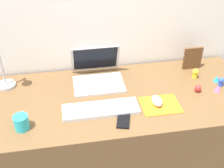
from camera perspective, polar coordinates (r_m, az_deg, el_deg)
back_wall at (r=1.97m, az=-0.71°, el=6.04°), size 2.77×0.05×1.65m
desk at (r=1.95m, az=1.16°, el=-11.04°), size 1.57×0.66×0.74m
laptop at (r=1.82m, az=-2.85°, el=2.20°), size 0.30×0.28×0.20m
keyboard at (r=1.60m, az=-2.17°, el=-4.86°), size 0.41×0.13×0.02m
mousepad at (r=1.66m, az=9.23°, el=-3.96°), size 0.21×0.17×0.00m
mouse at (r=1.66m, az=8.61°, el=-3.21°), size 0.06×0.10×0.03m
cell_phone at (r=1.55m, az=2.20°, el=-6.85°), size 0.10×0.14×0.01m
desk_lamp at (r=1.79m, az=-20.66°, el=3.59°), size 0.11×0.15×0.36m
picture_frame at (r=1.99m, az=15.17°, el=4.79°), size 0.12×0.02×0.15m
coffee_mug at (r=1.54m, az=-16.96°, el=-7.05°), size 0.07×0.07×0.08m
toy_figurine_yellow at (r=1.92m, az=15.68°, el=2.03°), size 0.04×0.04×0.06m
toy_figurine_cyan at (r=1.93m, az=19.41°, el=0.99°), size 0.04×0.04×0.04m
toy_figurine_red at (r=1.80m, az=16.13°, el=-0.82°), size 0.04×0.04×0.04m
toy_figurine_pink at (r=1.84m, az=19.61°, el=-0.75°), size 0.04×0.04×0.04m
toy_figurine_blue at (r=1.89m, az=20.21°, el=0.44°), size 0.03×0.03×0.06m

